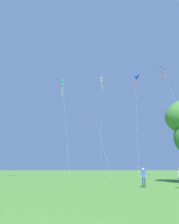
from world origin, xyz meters
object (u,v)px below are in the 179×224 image
(kite_purple_streamer, at_px, (97,120))
(kite_orange_box, at_px, (102,81))
(kite_red_high, at_px, (163,71))
(kite_blue_delta, at_px, (136,76))
(person_foreground_watcher, at_px, (144,176))
(kite_teal_box, at_px, (63,84))

(kite_purple_streamer, relative_size, kite_orange_box, 0.56)
(kite_red_high, xyz_separation_m, kite_blue_delta, (-5.24, 3.97, 0.75))
(kite_blue_delta, relative_size, person_foreground_watcher, 14.09)
(kite_blue_delta, bearing_deg, kite_purple_streamer, -170.63)
(kite_teal_box, distance_m, kite_red_high, 22.62)
(kite_red_high, height_order, kite_orange_box, kite_red_high)
(kite_red_high, bearing_deg, kite_blue_delta, 142.81)
(kite_purple_streamer, distance_m, kite_red_high, 18.63)
(kite_blue_delta, bearing_deg, kite_red_high, -37.19)
(kite_teal_box, bearing_deg, person_foreground_watcher, -61.65)
(kite_blue_delta, height_order, kite_orange_box, kite_blue_delta)
(kite_red_high, distance_m, kite_orange_box, 14.43)
(kite_blue_delta, bearing_deg, person_foreground_watcher, -103.34)
(kite_teal_box, xyz_separation_m, kite_orange_box, (8.51, 7.66, 3.98))
(kite_teal_box, relative_size, kite_blue_delta, 0.80)
(kite_orange_box, bearing_deg, person_foreground_watcher, -85.63)
(kite_blue_delta, xyz_separation_m, kite_orange_box, (-8.33, 0.96, -0.89))
(kite_purple_streamer, height_order, kite_blue_delta, kite_blue_delta)
(kite_red_high, relative_size, kite_orange_box, 1.04)
(kite_blue_delta, bearing_deg, kite_teal_box, -158.30)
(kite_teal_box, xyz_separation_m, kite_blue_delta, (16.84, 6.70, 4.87))
(kite_red_high, relative_size, person_foreground_watcher, 14.19)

